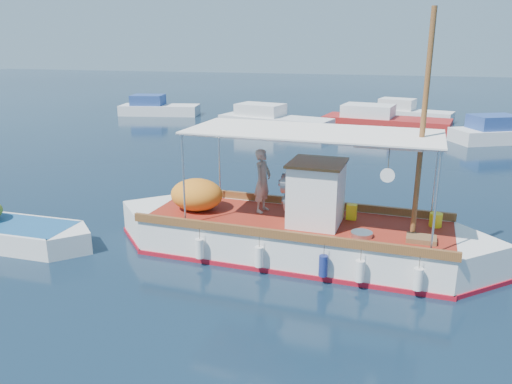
# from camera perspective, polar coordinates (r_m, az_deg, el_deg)

# --- Properties ---
(ground) EXTENTS (160.00, 160.00, 0.00)m
(ground) POSITION_cam_1_polar(r_m,az_deg,el_deg) (14.33, 4.79, -6.69)
(ground) COLOR black
(ground) RESTS_ON ground
(fishing_caique) EXTENTS (10.96, 3.50, 6.70)m
(fishing_caique) POSITION_cam_1_polar(r_m,az_deg,el_deg) (13.90, 4.25, -4.83)
(fishing_caique) COLOR white
(fishing_caique) RESTS_ON ground
(dinghy) EXTENTS (5.83, 1.69, 1.42)m
(dinghy) POSITION_cam_1_polar(r_m,az_deg,el_deg) (16.46, -26.85, -4.25)
(dinghy) COLOR white
(dinghy) RESTS_ON ground
(bg_boat_nw) EXTENTS (8.10, 4.11, 1.80)m
(bg_boat_nw) POSITION_cam_1_polar(r_m,az_deg,el_deg) (34.51, 1.85, 8.13)
(bg_boat_nw) COLOR silver
(bg_boat_nw) RESTS_ON ground
(bg_boat_n) EXTENTS (8.62, 4.08, 1.80)m
(bg_boat_n) POSITION_cam_1_polar(r_m,az_deg,el_deg) (35.12, 14.21, 7.78)
(bg_boat_n) COLOR maroon
(bg_boat_n) RESTS_ON ground
(bg_boat_ne) EXTENTS (6.78, 4.87, 1.80)m
(bg_boat_ne) POSITION_cam_1_polar(r_m,az_deg,el_deg) (33.07, 26.51, 6.00)
(bg_boat_ne) COLOR silver
(bg_boat_ne) RESTS_ON ground
(bg_boat_far_w) EXTENTS (6.53, 3.41, 1.80)m
(bg_boat_far_w) POSITION_cam_1_polar(r_m,az_deg,el_deg) (41.63, -11.21, 9.32)
(bg_boat_far_w) COLOR silver
(bg_boat_far_w) RESTS_ON ground
(bg_boat_far_n) EXTENTS (6.53, 3.52, 1.80)m
(bg_boat_far_n) POSITION_cam_1_polar(r_m,az_deg,el_deg) (39.43, 16.79, 8.52)
(bg_boat_far_n) COLOR silver
(bg_boat_far_n) RESTS_ON ground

